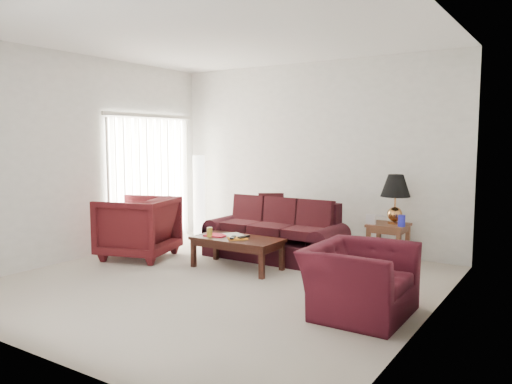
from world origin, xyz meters
The scene contains 19 objects.
floor centered at (0.00, 0.00, 0.00)m, with size 5.00×5.00×0.00m, color beige.
blinds centered at (-2.42, 1.30, 1.08)m, with size 0.10×2.00×2.16m, color silver.
sofa centered at (-0.05, 1.42, 0.42)m, with size 2.06×0.89×0.84m, color black, non-canonical shape.
throw_pillow centered at (-0.53, 2.12, 0.68)m, with size 0.41×0.12×0.41m, color black.
end_table centered at (1.45, 2.08, 0.29)m, with size 0.52×0.52×0.57m, color #4B2C1A, non-canonical shape.
table_lamp centered at (1.51, 2.14, 0.92)m, with size 0.42×0.42×0.70m, color #B67338, non-canonical shape.
clock centered at (1.25, 1.91, 0.64)m, with size 0.13×0.05×0.13m, color white.
blue_canister centered at (1.67, 1.95, 0.65)m, with size 0.10×0.10×0.16m, color #1B1DB3.
picture_frame centered at (1.27, 2.21, 0.66)m, with size 0.14×0.02×0.17m, color silver.
floor_lamp centered at (-1.98, 2.03, 0.75)m, with size 0.24×0.24×1.51m, color white, non-canonical shape.
armchair_left centered at (-1.80, 0.39, 0.46)m, with size 0.98×1.01×0.92m, color #461013.
armchair_right centered at (1.88, -0.14, 0.35)m, with size 1.08×0.94×0.70m, color #3D0E17.
coffee_table centered at (-0.19, 0.67, 0.21)m, with size 1.22×0.61×0.43m, color black, non-canonical shape.
magazine_red centered at (-0.51, 0.62, 0.44)m, with size 0.29×0.22×0.02m, color red.
magazine_white centered at (-0.32, 0.76, 0.44)m, with size 0.30×0.23×0.02m, color white.
magazine_orange centered at (-0.13, 0.60, 0.43)m, with size 0.25×0.19×0.01m, color orange.
remote_a centered at (-0.16, 0.53, 0.46)m, with size 0.05×0.18×0.02m, color black.
remote_b centered at (-0.07, 0.65, 0.46)m, with size 0.06×0.19×0.02m, color black.
yellow_glass centered at (-0.54, 0.52, 0.49)m, with size 0.08×0.08×0.13m, color gold.
Camera 1 is at (3.67, -4.81, 1.75)m, focal length 35.00 mm.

